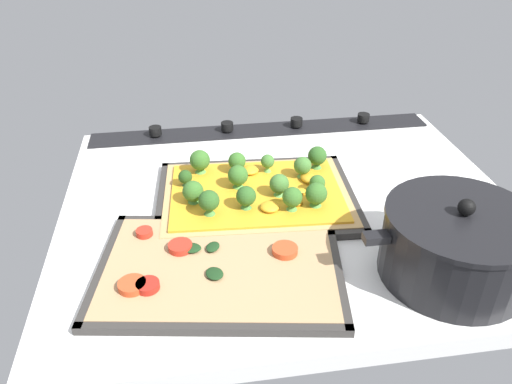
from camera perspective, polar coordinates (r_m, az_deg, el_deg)
ground_plane at (r=92.41cm, az=3.77°, el=-2.02°), size 80.98×68.85×3.00cm
stove_control_panel at (r=117.91cm, az=0.69°, el=7.17°), size 77.74×7.00×2.60cm
baking_tray_front at (r=91.99cm, az=0.03°, el=-0.72°), size 37.06×28.66×1.30cm
broccoli_pizza at (r=91.15cm, az=0.14°, el=0.36°), size 34.52×26.12×5.93cm
baking_tray_back at (r=76.39cm, az=-4.06°, el=-8.72°), size 39.70×30.75×1.30cm
veggie_pizza_back at (r=76.01cm, az=-4.42°, el=-8.32°), size 36.94×28.00×1.90cm
cooking_pot at (r=78.23cm, az=21.69°, el=-5.55°), size 28.36×21.59×13.01cm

